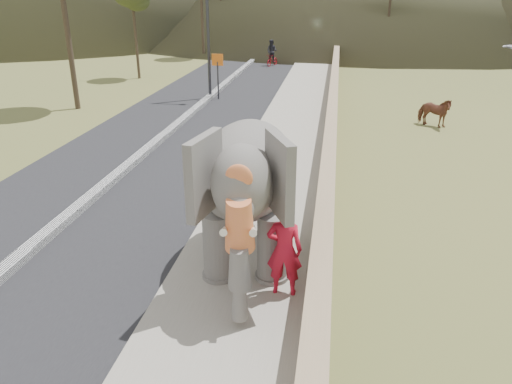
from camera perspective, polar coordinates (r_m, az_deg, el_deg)
ground at (r=10.44m, az=-2.00°, el=-10.74°), size 160.00×160.00×0.00m
road at (r=20.54m, az=-10.52°, el=6.03°), size 7.00×120.00×0.03m
median at (r=20.52m, az=-10.54°, el=6.29°), size 0.35×120.00×0.22m
walkway at (r=19.47m, az=3.58°, el=5.64°), size 3.00×120.00×0.15m
parapet at (r=19.26m, az=8.53°, el=6.72°), size 0.30×120.00×1.10m
lamppost at (r=27.20m, az=-4.95°, el=20.68°), size 1.76×0.36×8.00m
signboard at (r=27.27m, az=-4.40°, el=13.88°), size 0.60×0.08×2.40m
cow at (r=23.23m, az=19.66°, el=8.61°), size 1.66×1.37×1.28m
elephant_and_man at (r=10.59m, az=-0.90°, el=0.32°), size 2.68×4.59×3.16m
motorcyclist at (r=39.38m, az=1.85°, el=15.33°), size 1.07×1.73×1.95m
trees at (r=36.99m, az=7.78°, el=19.58°), size 47.98×44.85×9.15m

